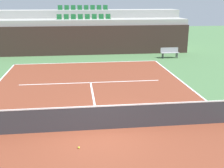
% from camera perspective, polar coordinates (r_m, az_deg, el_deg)
% --- Properties ---
extents(ground_plane, '(80.00, 80.00, 0.00)m').
position_cam_1_polar(ground_plane, '(11.17, -2.53, -8.98)').
color(ground_plane, '#477042').
extents(court_surface, '(11.00, 24.00, 0.01)m').
position_cam_1_polar(court_surface, '(11.17, -2.53, -8.96)').
color(court_surface, brown).
rests_on(court_surface, ground_plane).
extents(baseline_far, '(11.00, 0.10, 0.00)m').
position_cam_1_polar(baseline_far, '(22.53, -4.98, 4.23)').
color(baseline_far, white).
rests_on(baseline_far, court_surface).
extents(service_line_far, '(8.26, 0.10, 0.00)m').
position_cam_1_polar(service_line_far, '(17.15, -4.25, 0.29)').
color(service_line_far, white).
rests_on(service_line_far, court_surface).
extents(centre_service_line, '(0.10, 6.40, 0.00)m').
position_cam_1_polar(centre_service_line, '(14.11, -3.58, -3.34)').
color(centre_service_line, white).
rests_on(centre_service_line, court_surface).
extents(back_wall, '(18.56, 0.30, 2.51)m').
position_cam_1_polar(back_wall, '(25.53, -5.34, 8.52)').
color(back_wall, '#33231E').
rests_on(back_wall, ground_plane).
extents(stands_tier_lower, '(18.56, 2.40, 2.99)m').
position_cam_1_polar(stands_tier_lower, '(26.83, -5.46, 9.43)').
color(stands_tier_lower, '#9E9E99').
rests_on(stands_tier_lower, ground_plane).
extents(stands_tier_upper, '(18.56, 2.40, 3.71)m').
position_cam_1_polar(stands_tier_upper, '(29.17, -5.63, 10.71)').
color(stands_tier_upper, '#9E9E99').
rests_on(stands_tier_upper, ground_plane).
extents(seating_row_lower, '(4.83, 0.44, 0.44)m').
position_cam_1_polar(seating_row_lower, '(26.77, -5.56, 12.89)').
color(seating_row_lower, '#1E6633').
rests_on(seating_row_lower, stands_tier_lower).
extents(seating_row_upper, '(4.83, 0.44, 0.44)m').
position_cam_1_polar(seating_row_upper, '(29.14, -5.74, 14.61)').
color(seating_row_upper, '#1E6633').
rests_on(seating_row_upper, stands_tier_upper).
extents(tennis_net, '(11.08, 0.08, 1.07)m').
position_cam_1_polar(tennis_net, '(10.96, -2.57, -6.59)').
color(tennis_net, black).
rests_on(tennis_net, court_surface).
extents(player_bench, '(1.50, 0.40, 0.85)m').
position_cam_1_polar(player_bench, '(24.67, 11.29, 6.24)').
color(player_bench, '#99999E').
rests_on(player_bench, ground_plane).
extents(tennis_ball_1, '(0.07, 0.07, 0.07)m').
position_cam_1_polar(tennis_ball_1, '(9.91, -6.56, -12.35)').
color(tennis_ball_1, '#CCE033').
rests_on(tennis_ball_1, court_surface).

